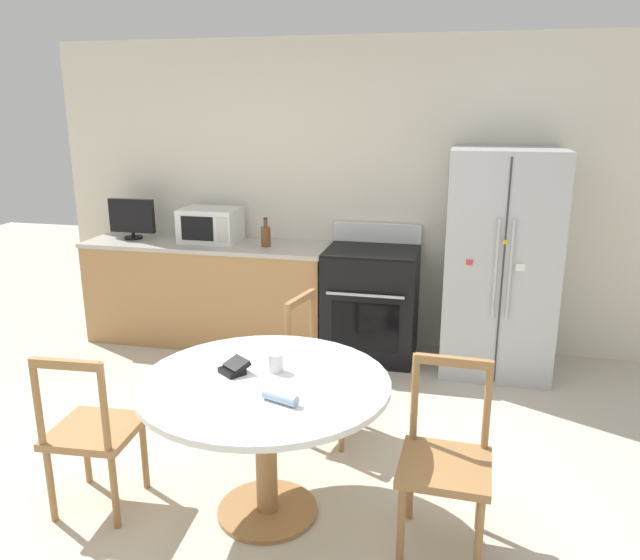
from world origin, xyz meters
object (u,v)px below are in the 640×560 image
oven_range (371,302)px  countertop_tv (132,217)px  refrigerator (500,263)px  dining_chair_right (445,463)px  candle_glass (276,364)px  dining_chair_left (92,433)px  counter_bottle (266,236)px  wallet (234,368)px  dining_chair_far (324,369)px  microwave (211,225)px

oven_range → countertop_tv: (-2.16, 0.02, 0.62)m
refrigerator → dining_chair_right: refrigerator is taller
dining_chair_right → candle_glass: dining_chair_right is taller
oven_range → dining_chair_left: (-1.08, -2.40, -0.03)m
oven_range → counter_bottle: size_ratio=4.42×
wallet → dining_chair_far: bearing=72.1°
candle_glass → dining_chair_far: bearing=84.4°
candle_glass → dining_chair_right: bearing=-9.4°
microwave → wallet: bearing=-65.1°
microwave → countertop_tv: bearing=-175.3°
refrigerator → wallet: refrigerator is taller
microwave → dining_chair_left: 2.59m
candle_glass → countertop_tv: bearing=132.5°
microwave → dining_chair_right: 3.24m
microwave → candle_glass: microwave is taller
refrigerator → counter_bottle: 1.91m
counter_bottle → microwave: bearing=169.7°
dining_chair_far → wallet: dining_chair_far is taller
countertop_tv → dining_chair_left: size_ratio=0.47×
refrigerator → wallet: bearing=-122.6°
refrigerator → wallet: (-1.38, -2.16, -0.09)m
countertop_tv → wallet: 2.87m
dining_chair_left → candle_glass: size_ratio=9.54×
refrigerator → counter_bottle: bearing=179.0°
dining_chair_right → candle_glass: 0.95m
countertop_tv → counter_bottle: bearing=-1.7°
refrigerator → microwave: bearing=177.0°
refrigerator → dining_chair_right: (-0.32, -2.24, -0.44)m
oven_range → wallet: (-0.37, -2.20, 0.31)m
countertop_tv → candle_glass: countertop_tv is taller
counter_bottle → dining_chair_right: bearing=-54.9°
dining_chair_left → microwave: bearing=94.5°
counter_bottle → oven_range: bearing=0.9°
oven_range → microwave: microwave is taller
dining_chair_right → refrigerator: bearing=-95.9°
refrigerator → dining_chair_right: 2.30m
dining_chair_right → wallet: 1.12m
dining_chair_right → dining_chair_left: same height
oven_range → wallet: size_ratio=6.23×
counter_bottle → wallet: counter_bottle is taller
microwave → counter_bottle: 0.54m
dining_chair_far → candle_glass: bearing=6.9°
dining_chair_far → wallet: (-0.27, -0.84, 0.34)m
refrigerator → candle_glass: refrigerator is taller
microwave → candle_glass: bearing=-60.4°
microwave → counter_bottle: bearing=-10.3°
refrigerator → countertop_tv: 3.17m
counter_bottle → candle_glass: (0.73, -2.12, -0.20)m
dining_chair_right → candle_glass: size_ratio=9.54×
microwave → candle_glass: (1.26, -2.22, -0.25)m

